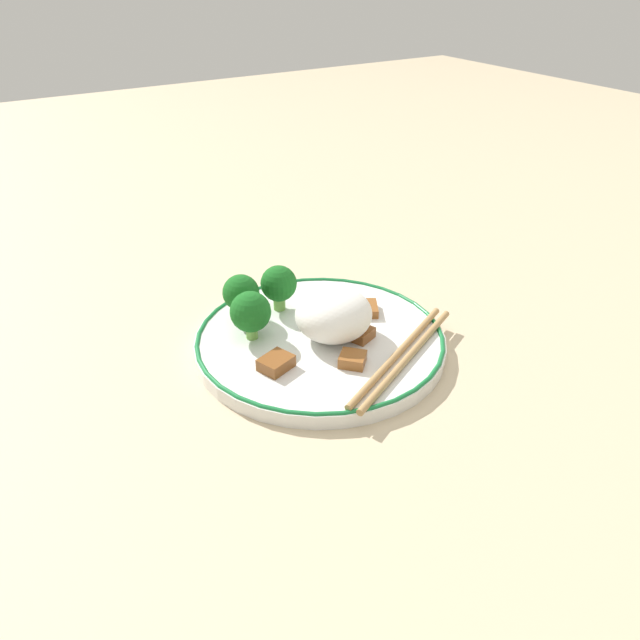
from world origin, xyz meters
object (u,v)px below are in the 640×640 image
broccoli_back_left (279,284)px  chopsticks (403,356)px  broccoli_back_center (241,294)px  broccoli_back_right (251,312)px  plate (320,340)px

broccoli_back_left → chopsticks: size_ratio=0.28×
broccoli_back_center → broccoli_back_right: 0.04m
broccoli_back_left → broccoli_back_right: 0.07m
broccoli_back_center → chopsticks: 0.19m
broccoli_back_left → broccoli_back_right: same height
broccoli_back_center → chopsticks: bearing=123.3°
broccoli_back_center → chopsticks: (-0.10, 0.16, -0.03)m
broccoli_back_left → chopsticks: broccoli_back_left is taller
plate → broccoli_back_center: (0.05, -0.08, 0.04)m
broccoli_back_center → broccoli_back_right: same height
plate → broccoli_back_right: broccoli_back_right is taller
plate → broccoli_back_left: broccoli_back_left is taller
plate → broccoli_back_right: bearing=-29.2°
plate → broccoli_back_right: size_ratio=5.00×
broccoli_back_right → chopsticks: 0.16m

